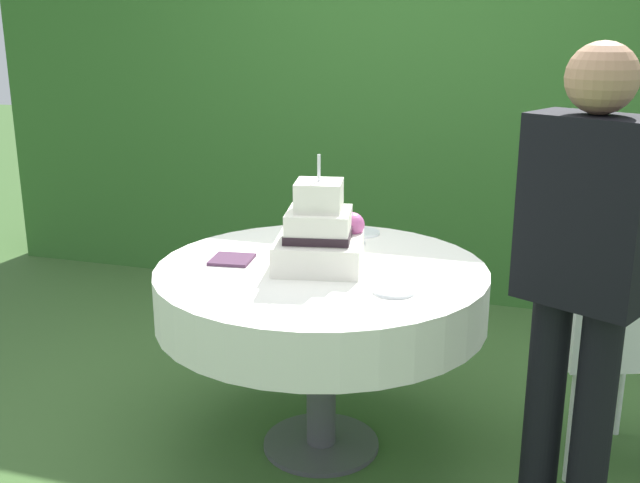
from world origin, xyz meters
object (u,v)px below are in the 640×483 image
(wedding_cake, at_px, (320,236))
(napkin_stack, at_px, (232,259))
(cake_table, at_px, (321,294))
(serving_plate_left, at_px, (394,291))
(serving_plate_near, at_px, (353,243))
(standing_person, at_px, (582,276))
(serving_plate_far, at_px, (363,233))
(garden_chair, at_px, (615,337))

(wedding_cake, relative_size, napkin_stack, 2.79)
(cake_table, relative_size, serving_plate_left, 8.64)
(serving_plate_near, relative_size, standing_person, 0.06)
(serving_plate_far, bearing_deg, napkin_stack, -126.62)
(napkin_stack, distance_m, standing_person, 1.31)
(wedding_cake, xyz_separation_m, serving_plate_left, (0.32, -0.19, -0.12))
(garden_chair, bearing_deg, standing_person, -106.61)
(wedding_cake, bearing_deg, serving_plate_far, 85.10)
(serving_plate_far, bearing_deg, serving_plate_left, -67.28)
(serving_plate_near, relative_size, serving_plate_far, 0.70)
(cake_table, bearing_deg, serving_plate_far, 85.76)
(cake_table, distance_m, serving_plate_near, 0.35)
(wedding_cake, height_order, serving_plate_near, wedding_cake)
(serving_plate_near, height_order, standing_person, standing_person)
(napkin_stack, height_order, garden_chair, garden_chair)
(serving_plate_near, distance_m, serving_plate_far, 0.16)
(serving_plate_near, relative_size, serving_plate_left, 0.71)
(serving_plate_left, bearing_deg, garden_chair, 25.76)
(serving_plate_near, distance_m, serving_plate_left, 0.59)
(cake_table, distance_m, standing_person, 1.01)
(wedding_cake, bearing_deg, napkin_stack, -174.25)
(cake_table, height_order, napkin_stack, napkin_stack)
(serving_plate_left, distance_m, napkin_stack, 0.69)
(napkin_stack, height_order, standing_person, standing_person)
(serving_plate_far, bearing_deg, standing_person, -43.85)
(cake_table, relative_size, garden_chair, 1.40)
(cake_table, bearing_deg, garden_chair, 9.25)
(serving_plate_near, distance_m, garden_chair, 1.07)
(serving_plate_near, distance_m, napkin_stack, 0.52)
(serving_plate_far, distance_m, serving_plate_left, 0.73)
(wedding_cake, distance_m, serving_plate_near, 0.34)
(cake_table, relative_size, serving_plate_far, 8.62)
(serving_plate_far, xyz_separation_m, standing_person, (0.87, -0.84, 0.17))
(standing_person, bearing_deg, wedding_cake, 158.83)
(wedding_cake, height_order, napkin_stack, wedding_cake)
(serving_plate_far, relative_size, napkin_stack, 0.95)
(serving_plate_near, xyz_separation_m, serving_plate_far, (0.00, 0.16, 0.00))
(wedding_cake, distance_m, napkin_stack, 0.37)
(serving_plate_far, relative_size, serving_plate_left, 1.00)
(wedding_cake, xyz_separation_m, standing_person, (0.92, -0.35, 0.05))
(serving_plate_left, relative_size, garden_chair, 0.16)
(serving_plate_near, bearing_deg, wedding_cake, -97.15)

